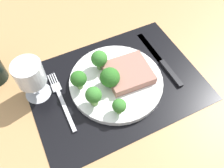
{
  "coord_description": "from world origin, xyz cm",
  "views": [
    {
      "loc": [
        -16.87,
        -32.09,
        53.09
      ],
      "look_at": [
        -1.59,
        -0.69,
        1.9
      ],
      "focal_mm": 37.08,
      "sensor_mm": 36.0,
      "label": 1
    }
  ],
  "objects_px": {
    "plate": "(116,82)",
    "wine_glass": "(30,76)",
    "knife": "(162,62)",
    "fork": "(62,100)",
    "steak": "(128,73)"
  },
  "relations": [
    {
      "from": "plate",
      "to": "wine_glass",
      "type": "height_order",
      "value": "wine_glass"
    },
    {
      "from": "knife",
      "to": "wine_glass",
      "type": "height_order",
      "value": "wine_glass"
    },
    {
      "from": "plate",
      "to": "wine_glass",
      "type": "xyz_separation_m",
      "value": [
        -0.2,
        0.06,
        0.07
      ]
    },
    {
      "from": "plate",
      "to": "fork",
      "type": "relative_size",
      "value": 1.33
    },
    {
      "from": "plate",
      "to": "knife",
      "type": "bearing_deg",
      "value": 1.96
    },
    {
      "from": "plate",
      "to": "steak",
      "type": "height_order",
      "value": "steak"
    },
    {
      "from": "fork",
      "to": "wine_glass",
      "type": "distance_m",
      "value": 0.1
    },
    {
      "from": "fork",
      "to": "wine_glass",
      "type": "xyz_separation_m",
      "value": [
        -0.05,
        0.05,
        0.07
      ]
    },
    {
      "from": "plate",
      "to": "steak",
      "type": "distance_m",
      "value": 0.04
    },
    {
      "from": "wine_glass",
      "to": "knife",
      "type": "bearing_deg",
      "value": -9.42
    },
    {
      "from": "steak",
      "to": "fork",
      "type": "bearing_deg",
      "value": 174.95
    },
    {
      "from": "steak",
      "to": "knife",
      "type": "height_order",
      "value": "steak"
    },
    {
      "from": "fork",
      "to": "wine_glass",
      "type": "bearing_deg",
      "value": 130.91
    },
    {
      "from": "plate",
      "to": "wine_glass",
      "type": "bearing_deg",
      "value": 162.27
    },
    {
      "from": "plate",
      "to": "wine_glass",
      "type": "distance_m",
      "value": 0.22
    }
  ]
}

